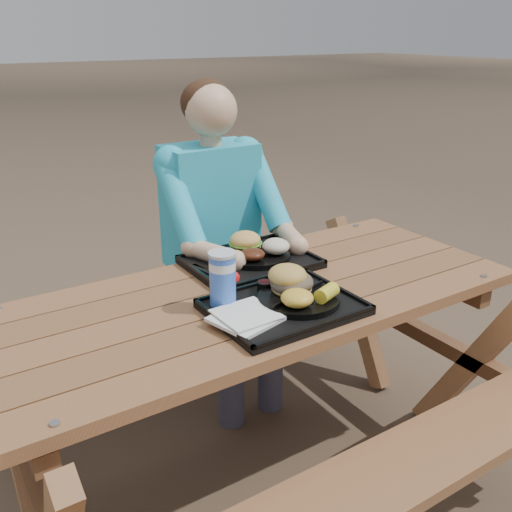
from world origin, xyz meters
TOP-DOWN VIEW (x-y plane):
  - ground at (0.00, 0.00)m, footprint 60.00×60.00m
  - picnic_table at (0.00, 0.00)m, footprint 1.80×1.49m
  - tray_near at (-0.00, -0.16)m, footprint 0.45×0.35m
  - tray_far at (0.11, 0.21)m, footprint 0.45×0.35m
  - plate_near at (0.05, -0.17)m, footprint 0.26×0.26m
  - plate_far at (0.14, 0.22)m, footprint 0.26×0.26m
  - napkin_stack at (-0.16, -0.18)m, footprint 0.21×0.21m
  - soda_cup at (-0.16, -0.05)m, footprint 0.08×0.08m
  - condiment_bbq at (0.01, -0.04)m, footprint 0.05×0.05m
  - condiment_mustard at (0.06, -0.04)m, footprint 0.04×0.04m
  - sandwich at (0.06, -0.12)m, footprint 0.13×0.13m
  - mac_cheese at (0.01, -0.22)m, footprint 0.10×0.10m
  - corn_cob at (0.11, -0.24)m, footprint 0.10×0.10m
  - cutlery_far at (-0.06, 0.21)m, footprint 0.08×0.16m
  - burger at (0.13, 0.27)m, footprint 0.12×0.12m
  - baked_beans at (0.09, 0.17)m, footprint 0.09×0.09m
  - potato_salad at (0.20, 0.17)m, footprint 0.10×0.10m
  - diner at (0.17, 0.60)m, footprint 0.48×0.84m

SIDE VIEW (x-z plane):
  - ground at x=0.00m, z-range 0.00..0.00m
  - picnic_table at x=0.00m, z-range 0.00..0.75m
  - diner at x=0.17m, z-range 0.00..1.28m
  - tray_near at x=0.00m, z-range 0.75..0.77m
  - tray_far at x=0.11m, z-range 0.75..0.77m
  - cutlery_far at x=-0.06m, z-range 0.77..0.78m
  - napkin_stack at x=-0.16m, z-range 0.77..0.79m
  - plate_near at x=0.05m, z-range 0.77..0.79m
  - plate_far at x=0.14m, z-range 0.77..0.79m
  - condiment_mustard at x=0.06m, z-range 0.77..0.80m
  - condiment_bbq at x=0.01m, z-range 0.77..0.80m
  - baked_beans at x=0.09m, z-range 0.79..0.83m
  - corn_cob at x=0.11m, z-range 0.79..0.84m
  - mac_cheese at x=0.01m, z-range 0.79..0.84m
  - potato_salad at x=0.20m, z-range 0.79..0.85m
  - burger at x=0.13m, z-range 0.79..0.90m
  - soda_cup at x=-0.16m, z-range 0.77..0.93m
  - sandwich at x=0.06m, z-range 0.79..0.93m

